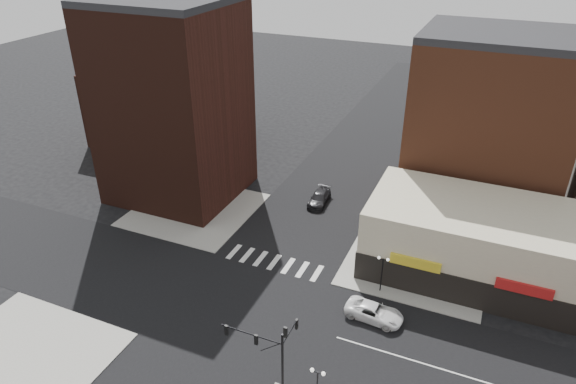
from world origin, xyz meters
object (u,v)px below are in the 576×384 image
at_px(street_lamp_ne, 383,265).
at_px(dark_sedan_north, 319,198).
at_px(white_suv, 374,312).
at_px(street_lamp_se_a, 317,380).
at_px(traffic_signal, 273,347).

distance_m(street_lamp_ne, dark_sedan_north, 19.18).
relative_size(street_lamp_ne, white_suv, 0.75).
bearing_deg(street_lamp_ne, white_suv, -83.74).
bearing_deg(dark_sedan_north, street_lamp_ne, -54.05).
xyz_separation_m(street_lamp_se_a, dark_sedan_north, (-11.09, 30.68, -2.51)).
height_order(street_lamp_ne, white_suv, street_lamp_ne).
bearing_deg(white_suv, traffic_signal, 160.42).
distance_m(street_lamp_se_a, dark_sedan_north, 32.72).
xyz_separation_m(street_lamp_ne, white_suv, (0.46, -4.19, -2.52)).
xyz_separation_m(traffic_signal, street_lamp_ne, (4.76, 15.83, -1.67)).
distance_m(traffic_signal, street_lamp_se_a, 4.12).
height_order(traffic_signal, dark_sedan_north, traffic_signal).
distance_m(traffic_signal, dark_sedan_north, 31.66).
distance_m(traffic_signal, white_suv, 13.43).
xyz_separation_m(street_lamp_se_a, white_suv, (1.46, 11.81, -2.52)).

